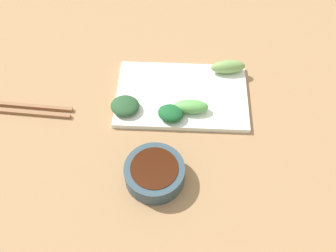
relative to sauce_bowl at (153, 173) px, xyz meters
The scene contains 8 objects.
tabletop 0.11m from the sauce_bowl, 21.66° to the right, with size 2.10×2.10×0.02m, color #9E7751.
sauce_bowl is the anchor object (origin of this frame).
serving_plate 0.21m from the sauce_bowl, 12.82° to the right, with size 0.18×0.28×0.01m, color white.
broccoli_leafy_0 0.17m from the sauce_bowl, 25.08° to the left, with size 0.05×0.06×0.02m, color #254C2A.
broccoli_leafy_1 0.14m from the sauce_bowl, 10.07° to the right, with size 0.04×0.05×0.02m, color #18572A.
broccoli_stalk_2 0.17m from the sauce_bowl, 22.88° to the right, with size 0.03×0.07×0.03m, color #5DAB53.
broccoli_stalk_3 0.31m from the sauce_bowl, 28.55° to the right, with size 0.03×0.08×0.03m, color #769E55.
chopsticks 0.34m from the sauce_bowl, 63.52° to the left, with size 0.04×0.23×0.01m.
Camera 1 is at (-0.43, -0.00, 0.66)m, focal length 40.64 mm.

